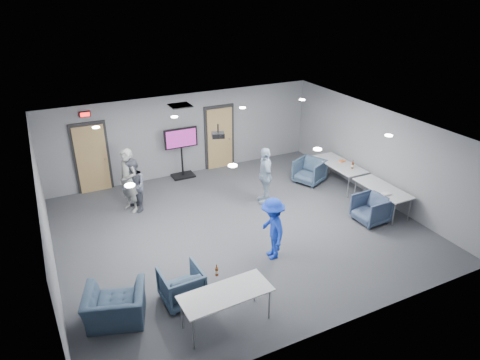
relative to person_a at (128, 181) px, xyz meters
name	(u,v)px	position (x,y,z in m)	size (l,w,h in m)	color
floor	(239,228)	(2.31, -2.23, -0.92)	(9.00, 9.00, 0.00)	#3C3E44
ceiling	(238,131)	(2.31, -2.23, 1.78)	(9.00, 9.00, 0.00)	white
wall_back	(185,135)	(2.31, 1.77, 0.43)	(9.00, 0.02, 2.70)	slate
wall_front	(338,270)	(2.31, -6.23, 0.43)	(9.00, 0.02, 2.70)	slate
wall_left	(45,223)	(-2.19, -2.23, 0.43)	(0.02, 8.00, 2.70)	slate
wall_right	(376,153)	(6.81, -2.23, 0.43)	(0.02, 8.00, 2.70)	slate
door_left	(92,158)	(-0.69, 1.72, 0.15)	(1.06, 0.17, 2.24)	black
door_right	(220,138)	(3.51, 1.72, 0.15)	(1.06, 0.17, 2.24)	black
exit_sign	(85,114)	(-0.69, 1.70, 1.53)	(0.32, 0.08, 0.16)	black
hvac_diffuser	(180,105)	(1.81, 0.57, 1.77)	(0.60, 0.60, 0.03)	black
downlights	(238,131)	(2.31, -2.23, 1.77)	(6.18, 3.78, 0.02)	white
person_a	(128,181)	(0.00, 0.00, 0.00)	(0.67, 0.44, 1.83)	gray
person_b	(134,186)	(0.11, -0.09, -0.14)	(0.75, 0.59, 1.55)	#515561
person_c	(265,175)	(3.64, -1.22, -0.07)	(0.99, 0.41, 1.69)	#9DB2CA
person_d	(272,229)	(2.45, -3.72, -0.15)	(0.99, 0.57, 1.53)	#1C3AB9
chair_right_a	(309,171)	(5.57, -0.70, -0.53)	(0.83, 0.85, 0.78)	#3A4E64
chair_right_c	(371,209)	(5.66, -3.47, -0.54)	(0.80, 0.83, 0.75)	#384761
chair_front_a	(181,285)	(0.05, -4.24, -0.54)	(0.80, 0.82, 0.75)	#3E546C
chair_front_b	(115,306)	(-1.27, -4.26, -0.56)	(1.10, 0.96, 0.71)	#34465A
table_right_a	(340,165)	(6.31, -1.25, -0.23)	(0.78, 1.87, 0.73)	#BBBEC1
table_right_b	(383,189)	(6.31, -3.15, -0.23)	(0.71, 1.71, 0.73)	#BBBEC1
table_front_left	(226,295)	(0.59, -5.23, -0.23)	(1.76, 0.79, 0.73)	#BBBEC1
bottle_front	(217,271)	(0.64, -4.69, -0.09)	(0.07, 0.07, 0.26)	#56260E
bottle_right	(352,166)	(6.40, -1.74, -0.08)	(0.07, 0.07, 0.28)	#56260E
snack_box	(342,161)	(6.47, -1.16, -0.16)	(0.19, 0.13, 0.04)	#D86A36
wrapper	(387,194)	(6.09, -3.52, -0.16)	(0.22, 0.15, 0.05)	silver
tv_stand	(182,150)	(2.07, 1.52, 0.03)	(1.09, 0.52, 1.68)	black
projector	(218,135)	(2.08, -1.51, 1.49)	(0.37, 0.35, 0.35)	black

